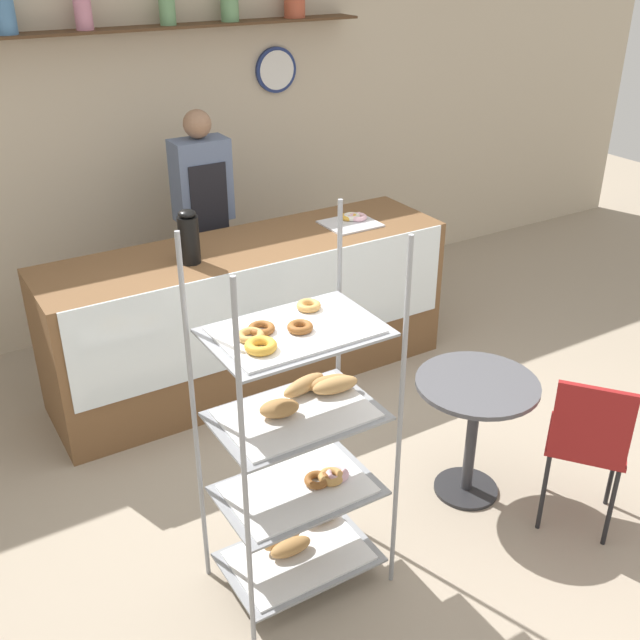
{
  "coord_description": "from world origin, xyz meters",
  "views": [
    {
      "loc": [
        -1.92,
        -2.68,
        2.75
      ],
      "look_at": [
        0.0,
        0.48,
        0.84
      ],
      "focal_mm": 42.0,
      "sensor_mm": 36.0,
      "label": 1
    }
  ],
  "objects_px": {
    "pastry_rack": "(299,449)",
    "cafe_chair": "(588,438)",
    "cafe_table": "(474,411)",
    "person_worker": "(205,222)",
    "donut_tray_counter": "(352,220)",
    "coffee_carafe": "(189,237)"
  },
  "relations": [
    {
      "from": "pastry_rack",
      "to": "coffee_carafe",
      "type": "relative_size",
      "value": 5.25
    },
    {
      "from": "coffee_carafe",
      "to": "donut_tray_counter",
      "type": "bearing_deg",
      "value": 4.0
    },
    {
      "from": "person_worker",
      "to": "pastry_rack",
      "type": "bearing_deg",
      "value": -104.14
    },
    {
      "from": "coffee_carafe",
      "to": "cafe_chair",
      "type": "bearing_deg",
      "value": -60.89
    },
    {
      "from": "coffee_carafe",
      "to": "donut_tray_counter",
      "type": "height_order",
      "value": "coffee_carafe"
    },
    {
      "from": "pastry_rack",
      "to": "person_worker",
      "type": "height_order",
      "value": "pastry_rack"
    },
    {
      "from": "cafe_chair",
      "to": "coffee_carafe",
      "type": "bearing_deg",
      "value": -8.63
    },
    {
      "from": "cafe_table",
      "to": "coffee_carafe",
      "type": "distance_m",
      "value": 1.94
    },
    {
      "from": "person_worker",
      "to": "donut_tray_counter",
      "type": "height_order",
      "value": "person_worker"
    },
    {
      "from": "cafe_table",
      "to": "donut_tray_counter",
      "type": "xyz_separation_m",
      "value": [
        0.33,
        1.69,
        0.48
      ]
    },
    {
      "from": "person_worker",
      "to": "cafe_table",
      "type": "xyz_separation_m",
      "value": [
        0.49,
        -2.32,
        -0.42
      ]
    },
    {
      "from": "pastry_rack",
      "to": "cafe_chair",
      "type": "relative_size",
      "value": 1.95
    },
    {
      "from": "cafe_chair",
      "to": "donut_tray_counter",
      "type": "bearing_deg",
      "value": -39.02
    },
    {
      "from": "pastry_rack",
      "to": "cafe_chair",
      "type": "xyz_separation_m",
      "value": [
        1.37,
        -0.45,
        -0.18
      ]
    },
    {
      "from": "pastry_rack",
      "to": "person_worker",
      "type": "bearing_deg",
      "value": 75.86
    },
    {
      "from": "pastry_rack",
      "to": "cafe_table",
      "type": "distance_m",
      "value": 1.11
    },
    {
      "from": "donut_tray_counter",
      "to": "cafe_table",
      "type": "bearing_deg",
      "value": -101.11
    },
    {
      "from": "person_worker",
      "to": "donut_tray_counter",
      "type": "bearing_deg",
      "value": -37.8
    },
    {
      "from": "cafe_table",
      "to": "pastry_rack",
      "type": "bearing_deg",
      "value": -177.36
    },
    {
      "from": "donut_tray_counter",
      "to": "person_worker",
      "type": "bearing_deg",
      "value": 142.2
    },
    {
      "from": "person_worker",
      "to": "cafe_table",
      "type": "relative_size",
      "value": 2.45
    },
    {
      "from": "cafe_chair",
      "to": "coffee_carafe",
      "type": "distance_m",
      "value": 2.48
    }
  ]
}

